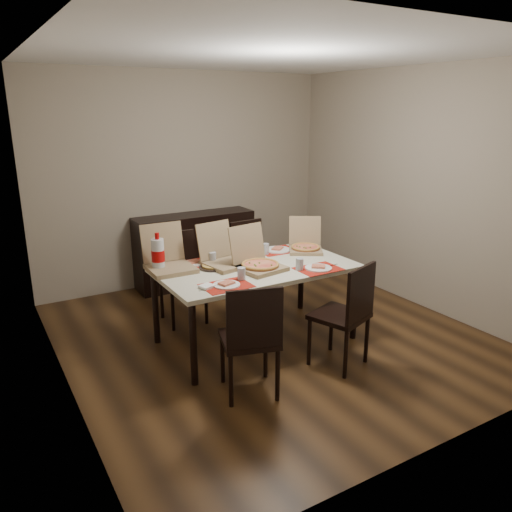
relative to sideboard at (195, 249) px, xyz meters
name	(u,v)px	position (x,y,z in m)	size (l,w,h in m)	color
ground	(270,336)	(0.00, -1.78, -0.46)	(3.80, 4.00, 0.02)	#482D16
room_walls	(247,154)	(0.00, -1.35, 1.28)	(3.84, 4.02, 2.62)	gray
sideboard	(195,249)	(0.00, 0.00, 0.00)	(1.50, 0.40, 0.90)	black
dining_table	(256,273)	(-0.17, -1.80, 0.23)	(1.80, 1.00, 0.75)	beige
chair_near_left	(251,336)	(-0.70, -2.62, 0.06)	(0.52, 0.52, 0.93)	black
chair_near_right	(347,311)	(0.24, -2.63, 0.06)	(0.54, 0.54, 0.93)	black
chair_far_left	(180,273)	(-0.59, -0.95, 0.06)	(0.44, 0.44, 0.93)	black
chair_far_right	(252,258)	(0.32, -0.87, 0.06)	(0.45, 0.45, 0.93)	black
setting_near_left	(228,282)	(-0.62, -2.11, 0.32)	(0.46, 0.30, 0.11)	#AB150B
setting_near_right	(313,267)	(0.23, -2.14, 0.32)	(0.44, 0.30, 0.11)	#AB150B
setting_far_left	(197,262)	(-0.62, -1.46, 0.32)	(0.43, 0.30, 0.11)	#AB150B
setting_far_right	(275,250)	(0.24, -1.47, 0.32)	(0.48, 0.30, 0.11)	#AB150B
napkin_loose	(267,268)	(-0.12, -1.91, 0.31)	(0.12, 0.11, 0.02)	white
pizza_box_center	(258,263)	(-0.20, -1.88, 0.36)	(0.44, 0.48, 0.38)	#866E4D
pizza_box_right	(305,246)	(0.53, -1.61, 0.35)	(0.47, 0.48, 0.33)	#866E4D
pizza_box_left	(169,263)	(-0.90, -1.48, 0.36)	(0.40, 0.45, 0.40)	#866E4D
pizza_box_extra	(224,259)	(-0.41, -1.62, 0.36)	(0.45, 0.48, 0.38)	#866E4D
faina_plate	(213,267)	(-0.54, -1.65, 0.31)	(0.26, 0.26, 0.03)	black
dip_bowl	(252,259)	(-0.11, -1.63, 0.32)	(0.13, 0.13, 0.03)	white
soda_bottle	(158,255)	(-0.99, -1.47, 0.45)	(0.12, 0.12, 0.35)	silver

